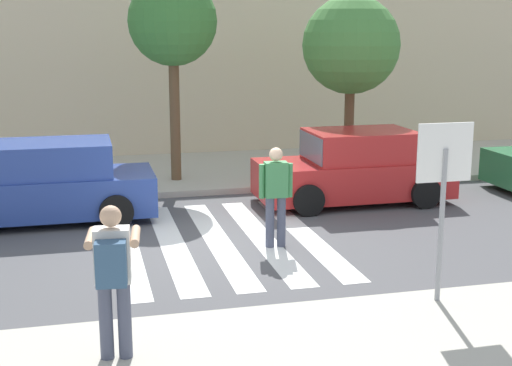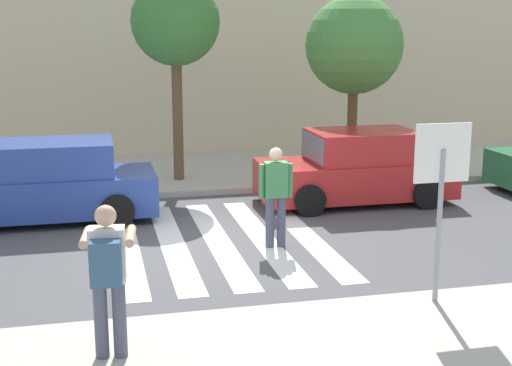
{
  "view_description": "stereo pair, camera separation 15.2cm",
  "coord_description": "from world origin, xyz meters",
  "px_view_note": "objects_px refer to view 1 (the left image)",
  "views": [
    {
      "loc": [
        -2.22,
        -11.66,
        3.71
      ],
      "look_at": [
        0.6,
        -0.2,
        1.1
      ],
      "focal_mm": 50.0,
      "sensor_mm": 36.0,
      "label": 1
    },
    {
      "loc": [
        -2.07,
        -11.7,
        3.71
      ],
      "look_at": [
        0.6,
        -0.2,
        1.1
      ],
      "focal_mm": 50.0,
      "sensor_mm": 36.0,
      "label": 2
    }
  ],
  "objects_px": {
    "pedestrian_crossing": "(276,191)",
    "street_tree_east": "(351,46)",
    "parked_car_red": "(355,169)",
    "stop_sign": "(444,173)",
    "parked_car_blue": "(49,184)",
    "photographer_with_backpack": "(113,270)",
    "street_tree_center": "(173,23)"
  },
  "relations": [
    {
      "from": "parked_car_blue",
      "to": "street_tree_east",
      "type": "relative_size",
      "value": 0.96
    },
    {
      "from": "photographer_with_backpack",
      "to": "pedestrian_crossing",
      "type": "relative_size",
      "value": 1.0
    },
    {
      "from": "stop_sign",
      "to": "parked_car_red",
      "type": "xyz_separation_m",
      "value": [
        1.14,
        5.86,
        -1.14
      ]
    },
    {
      "from": "stop_sign",
      "to": "street_tree_center",
      "type": "height_order",
      "value": "street_tree_center"
    },
    {
      "from": "parked_car_blue",
      "to": "parked_car_red",
      "type": "relative_size",
      "value": 1.0
    },
    {
      "from": "parked_car_red",
      "to": "street_tree_east",
      "type": "bearing_deg",
      "value": 72.39
    },
    {
      "from": "parked_car_red",
      "to": "stop_sign",
      "type": "bearing_deg",
      "value": -100.99
    },
    {
      "from": "stop_sign",
      "to": "pedestrian_crossing",
      "type": "bearing_deg",
      "value": 112.93
    },
    {
      "from": "parked_car_blue",
      "to": "stop_sign",
      "type": "bearing_deg",
      "value": -48.62
    },
    {
      "from": "pedestrian_crossing",
      "to": "photographer_with_backpack",
      "type": "bearing_deg",
      "value": -126.34
    },
    {
      "from": "pedestrian_crossing",
      "to": "parked_car_blue",
      "type": "xyz_separation_m",
      "value": [
        -3.81,
        2.67,
        -0.25
      ]
    },
    {
      "from": "photographer_with_backpack",
      "to": "street_tree_east",
      "type": "bearing_deg",
      "value": 55.47
    },
    {
      "from": "street_tree_center",
      "to": "photographer_with_backpack",
      "type": "bearing_deg",
      "value": -101.6
    },
    {
      "from": "photographer_with_backpack",
      "to": "street_tree_center",
      "type": "bearing_deg",
      "value": 78.4
    },
    {
      "from": "street_tree_east",
      "to": "parked_car_red",
      "type": "bearing_deg",
      "value": -107.61
    },
    {
      "from": "parked_car_blue",
      "to": "street_tree_east",
      "type": "height_order",
      "value": "street_tree_east"
    },
    {
      "from": "stop_sign",
      "to": "street_tree_east",
      "type": "relative_size",
      "value": 0.55
    },
    {
      "from": "pedestrian_crossing",
      "to": "street_tree_east",
      "type": "xyz_separation_m",
      "value": [
        3.21,
        4.93,
        2.27
      ]
    },
    {
      "from": "pedestrian_crossing",
      "to": "parked_car_red",
      "type": "relative_size",
      "value": 0.42
    },
    {
      "from": "parked_car_blue",
      "to": "street_tree_center",
      "type": "height_order",
      "value": "street_tree_center"
    },
    {
      "from": "parked_car_red",
      "to": "street_tree_east",
      "type": "distance_m",
      "value": 3.46
    },
    {
      "from": "parked_car_red",
      "to": "street_tree_center",
      "type": "distance_m",
      "value": 5.3
    },
    {
      "from": "photographer_with_backpack",
      "to": "stop_sign",
      "type": "bearing_deg",
      "value": 9.77
    },
    {
      "from": "pedestrian_crossing",
      "to": "street_tree_east",
      "type": "height_order",
      "value": "street_tree_east"
    },
    {
      "from": "parked_car_blue",
      "to": "street_tree_east",
      "type": "xyz_separation_m",
      "value": [
        7.02,
        2.26,
        2.52
      ]
    },
    {
      "from": "parked_car_blue",
      "to": "parked_car_red",
      "type": "bearing_deg",
      "value": -0.0
    },
    {
      "from": "pedestrian_crossing",
      "to": "street_tree_east",
      "type": "distance_m",
      "value": 6.3
    },
    {
      "from": "photographer_with_backpack",
      "to": "street_tree_east",
      "type": "xyz_separation_m",
      "value": [
        6.09,
        8.85,
        2.07
      ]
    },
    {
      "from": "stop_sign",
      "to": "parked_car_blue",
      "type": "bearing_deg",
      "value": 131.38
    },
    {
      "from": "parked_car_blue",
      "to": "pedestrian_crossing",
      "type": "bearing_deg",
      "value": -34.98
    },
    {
      "from": "photographer_with_backpack",
      "to": "pedestrian_crossing",
      "type": "xyz_separation_m",
      "value": [
        2.88,
        3.92,
        -0.19
      ]
    },
    {
      "from": "street_tree_center",
      "to": "stop_sign",
      "type": "bearing_deg",
      "value": -74.36
    }
  ]
}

